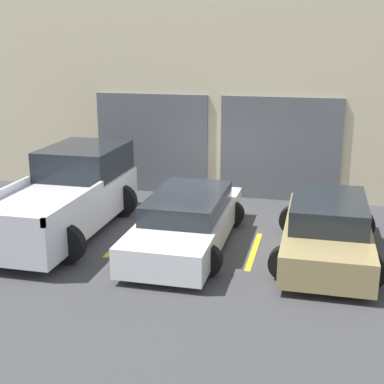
# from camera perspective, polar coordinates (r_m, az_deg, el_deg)

# --- Properties ---
(ground_plane) EXTENTS (28.00, 28.00, 0.00)m
(ground_plane) POSITION_cam_1_polar(r_m,az_deg,el_deg) (13.07, 0.62, -3.94)
(ground_plane) COLOR #3D3D3F
(shophouse_building) EXTENTS (17.23, 0.68, 5.89)m
(shophouse_building) POSITION_cam_1_polar(r_m,az_deg,el_deg) (15.60, 3.39, 10.26)
(shophouse_building) COLOR beige
(shophouse_building) RESTS_ON ground
(pickup_truck) EXTENTS (2.58, 5.10, 1.85)m
(pickup_truck) POSITION_cam_1_polar(r_m,az_deg,el_deg) (13.11, -13.17, -0.35)
(pickup_truck) COLOR silver
(pickup_truck) RESTS_ON ground
(sedan_white) EXTENTS (2.15, 4.76, 1.18)m
(sedan_white) POSITION_cam_1_polar(r_m,az_deg,el_deg) (11.90, -0.53, -3.08)
(sedan_white) COLOR white
(sedan_white) RESTS_ON ground
(sedan_side) EXTENTS (2.18, 4.21, 1.27)m
(sedan_side) POSITION_cam_1_polar(r_m,az_deg,el_deg) (11.57, 14.21, -3.96)
(sedan_side) COLOR #9E8956
(sedan_side) RESTS_ON ground
(parking_stripe_far_left) EXTENTS (0.12, 2.20, 0.01)m
(parking_stripe_far_left) POSITION_cam_1_polar(r_m,az_deg,el_deg) (13.83, -19.18, -3.71)
(parking_stripe_far_left) COLOR gold
(parking_stripe_far_left) RESTS_ON ground
(parking_stripe_left) EXTENTS (0.12, 2.20, 0.01)m
(parking_stripe_left) POSITION_cam_1_polar(r_m,az_deg,el_deg) (12.50, -7.33, -5.00)
(parking_stripe_left) COLOR gold
(parking_stripe_left) RESTS_ON ground
(parking_stripe_centre) EXTENTS (0.12, 2.20, 0.01)m
(parking_stripe_centre) POSITION_cam_1_polar(r_m,az_deg,el_deg) (11.82, 6.63, -6.24)
(parking_stripe_centre) COLOR gold
(parking_stripe_centre) RESTS_ON ground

